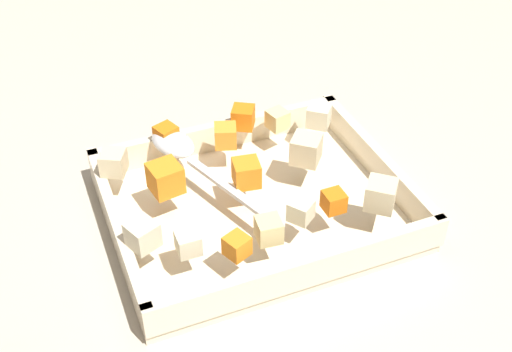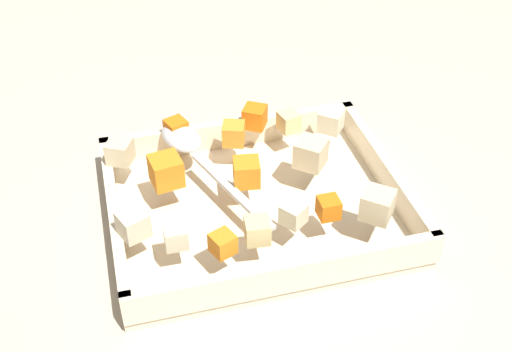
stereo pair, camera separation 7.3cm
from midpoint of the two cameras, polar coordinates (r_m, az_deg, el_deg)
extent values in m
plane|color=#BCB29E|center=(0.77, 1.50, -3.74)|extent=(4.00, 4.00, 0.00)
cube|color=beige|center=(0.76, 2.73, -3.31)|extent=(0.34, 0.27, 0.01)
cube|color=beige|center=(0.84, 0.22, 3.72)|extent=(0.34, 0.01, 0.04)
cube|color=beige|center=(0.66, 6.12, -8.93)|extent=(0.34, 0.01, 0.04)
cube|color=beige|center=(0.80, 13.93, 0.15)|extent=(0.01, 0.27, 0.04)
cube|color=beige|center=(0.72, -9.56, -3.92)|extent=(0.01, 0.27, 0.04)
cube|color=orange|center=(0.73, 1.97, 0.34)|extent=(0.03, 0.03, 0.03)
cube|color=orange|center=(0.82, 2.44, 5.16)|extent=(0.04, 0.04, 0.03)
cube|color=orange|center=(0.65, 0.28, -6.14)|extent=(0.03, 0.03, 0.02)
cube|color=orange|center=(0.80, -4.50, 4.09)|extent=(0.03, 0.03, 0.02)
cube|color=orange|center=(0.79, 0.65, 3.66)|extent=(0.03, 0.03, 0.03)
cube|color=orange|center=(0.69, 9.44, -2.90)|extent=(0.02, 0.02, 0.02)
cube|color=orange|center=(0.73, -5.14, 0.34)|extent=(0.04, 0.04, 0.03)
cube|color=#E0CC89|center=(0.82, 5.47, 4.74)|extent=(0.03, 0.03, 0.02)
cube|color=beige|center=(0.76, 7.61, 1.90)|extent=(0.05, 0.05, 0.03)
cube|color=beige|center=(0.65, -3.95, -5.46)|extent=(0.02, 0.02, 0.02)
cube|color=beige|center=(0.68, 6.40, -3.49)|extent=(0.03, 0.03, 0.02)
cube|color=beige|center=(0.77, -9.31, 2.04)|extent=(0.04, 0.04, 0.03)
cube|color=beige|center=(0.82, 9.18, 4.76)|extent=(0.04, 0.04, 0.03)
cube|color=#E0CC89|center=(0.66, 3.29, -4.95)|extent=(0.03, 0.03, 0.03)
cube|color=beige|center=(0.70, 13.63, -2.63)|extent=(0.04, 0.04, 0.03)
cube|color=beige|center=(0.67, -7.75, -4.39)|extent=(0.04, 0.04, 0.03)
ellipsoid|color=silver|center=(0.79, -4.00, 3.35)|extent=(0.06, 0.08, 0.02)
cube|color=silver|center=(0.72, 0.71, -1.35)|extent=(0.06, 0.15, 0.01)
camera|label=1|loc=(0.04, -87.14, 2.30)|focal=45.27mm
camera|label=2|loc=(0.04, 92.86, -2.30)|focal=45.27mm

